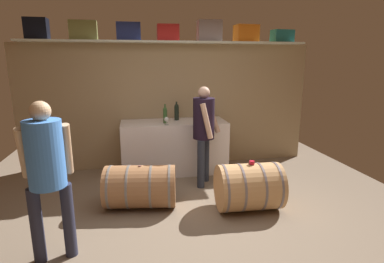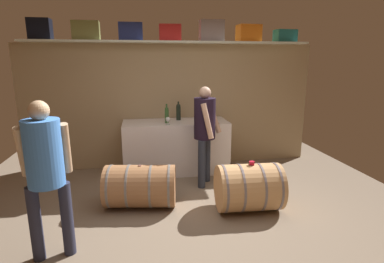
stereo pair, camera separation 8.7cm
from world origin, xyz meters
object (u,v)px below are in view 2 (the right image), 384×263
(toolcase_red, at_px, (170,33))
(toolcase_teal, at_px, (285,36))
(wine_barrel_far, at_px, (140,186))
(wine_bottle_dark, at_px, (178,112))
(tasting_cup, at_px, (252,163))
(wine_barrel_near, at_px, (249,187))
(toolcase_olive, at_px, (86,31))
(toolcase_navy, at_px, (131,32))
(toolcase_orange, at_px, (249,33))
(toolcase_black, at_px, (40,29))
(wine_bottle_clear, at_px, (209,111))
(visitor_tasting, at_px, (205,126))
(wine_glass, at_px, (168,120))
(work_cabinet, at_px, (176,147))
(wine_bottle_green, at_px, (167,115))
(toolcase_grey, at_px, (212,31))
(winemaker_pouring, at_px, (45,165))

(toolcase_red, height_order, toolcase_teal, toolcase_red)
(wine_barrel_far, bearing_deg, toolcase_teal, 38.24)
(wine_bottle_dark, distance_m, tasting_cup, 1.86)
(wine_barrel_near, distance_m, tasting_cup, 0.32)
(toolcase_olive, distance_m, toolcase_navy, 0.69)
(toolcase_red, bearing_deg, toolcase_orange, 2.28)
(wine_barrel_far, bearing_deg, toolcase_olive, 125.62)
(toolcase_black, distance_m, toolcase_teal, 4.01)
(wine_bottle_clear, relative_size, tasting_cup, 4.82)
(tasting_cup, xyz_separation_m, visitor_tasting, (-0.41, 0.90, 0.29))
(toolcase_red, bearing_deg, wine_glass, -99.35)
(wine_bottle_dark, bearing_deg, visitor_tasting, -68.78)
(toolcase_olive, distance_m, work_cabinet, 2.34)
(toolcase_olive, xyz_separation_m, wine_bottle_dark, (1.43, -0.12, -1.30))
(toolcase_olive, relative_size, wine_bottle_dark, 1.30)
(visitor_tasting, bearing_deg, wine_barrel_far, -30.87)
(wine_barrel_near, bearing_deg, toolcase_orange, 75.52)
(toolcase_red, height_order, toolcase_orange, toolcase_orange)
(toolcase_black, bearing_deg, toolcase_orange, -1.86)
(wine_bottle_dark, bearing_deg, toolcase_black, 176.67)
(toolcase_red, bearing_deg, toolcase_teal, 2.28)
(toolcase_red, relative_size, wine_bottle_dark, 1.11)
(toolcase_teal, bearing_deg, tasting_cup, -128.11)
(toolcase_black, height_order, wine_glass, toolcase_black)
(wine_bottle_green, xyz_separation_m, visitor_tasting, (0.52, -0.56, -0.09))
(wine_bottle_clear, distance_m, tasting_cup, 1.72)
(wine_bottle_green, relative_size, visitor_tasting, 0.21)
(toolcase_grey, height_order, wine_barrel_near, toolcase_grey)
(winemaker_pouring, bearing_deg, wine_bottle_clear, 37.12)
(wine_barrel_far, bearing_deg, wine_barrel_near, -4.92)
(work_cabinet, distance_m, wine_barrel_near, 1.73)
(toolcase_olive, relative_size, wine_glass, 3.20)
(toolcase_red, bearing_deg, wine_bottle_green, -105.10)
(toolcase_olive, height_order, wine_glass, toolcase_olive)
(toolcase_olive, distance_m, tasting_cup, 3.27)
(toolcase_black, relative_size, toolcase_teal, 0.89)
(toolcase_black, height_order, winemaker_pouring, toolcase_black)
(toolcase_olive, distance_m, toolcase_orange, 2.67)
(toolcase_olive, bearing_deg, wine_barrel_near, -42.96)
(toolcase_teal, xyz_separation_m, visitor_tasting, (-1.61, -0.90, -1.36))
(wine_bottle_green, bearing_deg, wine_bottle_dark, 44.99)
(toolcase_black, xyz_separation_m, toolcase_red, (2.00, 0.00, -0.03))
(wine_bottle_green, relative_size, winemaker_pouring, 0.20)
(wine_glass, bearing_deg, visitor_tasting, -37.57)
(toolcase_navy, relative_size, wine_bottle_clear, 1.16)
(toolcase_olive, relative_size, visitor_tasting, 0.27)
(toolcase_black, distance_m, wine_bottle_dark, 2.49)
(tasting_cup, bearing_deg, wine_bottle_dark, 112.91)
(wine_bottle_green, distance_m, wine_bottle_dark, 0.31)
(wine_barrel_near, relative_size, winemaker_pouring, 0.53)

